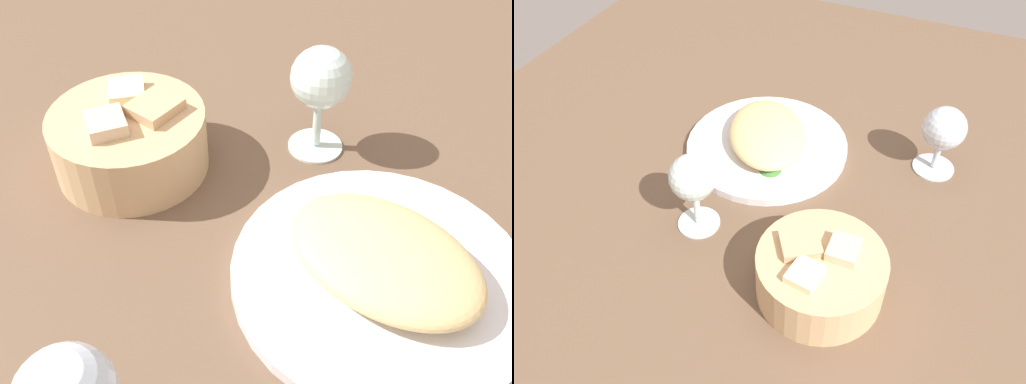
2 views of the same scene
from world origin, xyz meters
TOP-DOWN VIEW (x-y plane):
  - ground_plane at (0.00, 0.00)cm, footprint 140.00×140.00cm
  - plate at (-11.69, -12.20)cm, footprint 27.48×27.48cm
  - omelette at (-11.69, -12.20)cm, footprint 22.39×20.15cm
  - lettuce_garnish at (-5.56, -8.97)cm, footprint 3.62×3.62cm
  - bread_basket at (12.23, 5.66)cm, footprint 16.79×16.79cm
  - wine_glass_near at (8.09, -14.67)cm, footprint 6.70×6.70cm

SIDE VIEW (x-z plane):
  - ground_plane at x=0.00cm, z-range -2.00..0.00cm
  - plate at x=-11.69cm, z-range 0.00..1.40cm
  - lettuce_garnish at x=-5.56cm, z-range 1.40..2.43cm
  - omelette at x=-11.69cm, z-range 1.40..5.51cm
  - bread_basket at x=12.23cm, z-range -0.46..7.86cm
  - wine_glass_near at x=8.09cm, z-range 2.29..15.08cm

